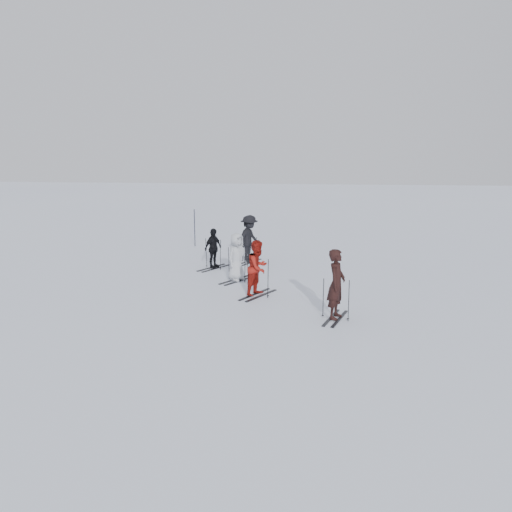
{
  "coord_description": "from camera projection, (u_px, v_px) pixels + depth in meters",
  "views": [
    {
      "loc": [
        2.23,
        -16.32,
        4.61
      ],
      "look_at": [
        0.0,
        1.0,
        1.0
      ],
      "focal_mm": 35.0,
      "sensor_mm": 36.0,
      "label": 1
    }
  ],
  "objects": [
    {
      "name": "skis_uphill_left",
      "position": [
        213.0,
        253.0,
        20.23
      ],
      "size": [
        1.95,
        1.64,
        1.26
      ],
      "primitive_type": null,
      "rotation": [
        0.0,
        0.0,
        1.06
      ],
      "color": "black",
      "rests_on": "ground"
    },
    {
      "name": "ground",
      "position": [
        252.0,
        290.0,
        17.06
      ],
      "size": [
        120.0,
        120.0,
        0.0
      ],
      "primitive_type": "plane",
      "color": "silver",
      "rests_on": "ground"
    },
    {
      "name": "piste_marker",
      "position": [
        195.0,
        228.0,
        24.99
      ],
      "size": [
        0.04,
        0.04,
        1.87
      ],
      "primitive_type": "cylinder",
      "rotation": [
        0.0,
        0.0,
        0.03
      ],
      "color": "black",
      "rests_on": "ground"
    },
    {
      "name": "skier_grey",
      "position": [
        237.0,
        257.0,
        18.21
      ],
      "size": [
        0.91,
        1.02,
        1.75
      ],
      "primitive_type": "imported",
      "rotation": [
        0.0,
        0.0,
        1.04
      ],
      "color": "#B2B7BC",
      "rests_on": "ground"
    },
    {
      "name": "skis_near_dark",
      "position": [
        336.0,
        298.0,
        14.03
      ],
      "size": [
        1.82,
        1.3,
        1.2
      ],
      "primitive_type": null,
      "rotation": [
        0.0,
        0.0,
        1.28
      ],
      "color": "black",
      "rests_on": "ground"
    },
    {
      "name": "skis_red",
      "position": [
        258.0,
        276.0,
        16.35
      ],
      "size": [
        2.02,
        1.66,
        1.3
      ],
      "primitive_type": null,
      "rotation": [
        0.0,
        0.0,
        1.09
      ],
      "color": "black",
      "rests_on": "ground"
    },
    {
      "name": "skier_near_dark",
      "position": [
        336.0,
        285.0,
        13.95
      ],
      "size": [
        0.66,
        0.83,
        1.98
      ],
      "primitive_type": "imported",
      "rotation": [
        0.0,
        0.0,
        1.28
      ],
      "color": "black",
      "rests_on": "ground"
    },
    {
      "name": "skis_uphill_far",
      "position": [
        249.0,
        249.0,
        21.37
      ],
      "size": [
        1.79,
        1.41,
        1.16
      ],
      "primitive_type": null,
      "rotation": [
        0.0,
        0.0,
        1.15
      ],
      "color": "black",
      "rests_on": "ground"
    },
    {
      "name": "skier_uphill_left",
      "position": [
        213.0,
        249.0,
        20.19
      ],
      "size": [
        0.81,
        1.02,
        1.61
      ],
      "primitive_type": "imported",
      "rotation": [
        0.0,
        0.0,
        1.06
      ],
      "color": "black",
      "rests_on": "ground"
    },
    {
      "name": "skier_red",
      "position": [
        258.0,
        269.0,
        16.3
      ],
      "size": [
        1.02,
        1.1,
        1.82
      ],
      "primitive_type": "imported",
      "rotation": [
        0.0,
        0.0,
        1.09
      ],
      "color": "maroon",
      "rests_on": "ground"
    },
    {
      "name": "skier_uphill_far",
      "position": [
        249.0,
        239.0,
        21.28
      ],
      "size": [
        1.21,
        1.49,
        2.0
      ],
      "primitive_type": "imported",
      "rotation": [
        0.0,
        0.0,
        1.15
      ],
      "color": "black",
      "rests_on": "ground"
    },
    {
      "name": "skis_grey",
      "position": [
        237.0,
        264.0,
        18.25
      ],
      "size": [
        1.95,
        1.66,
        1.26
      ],
      "primitive_type": null,
      "rotation": [
        0.0,
        0.0,
        1.04
      ],
      "color": "black",
      "rests_on": "ground"
    }
  ]
}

